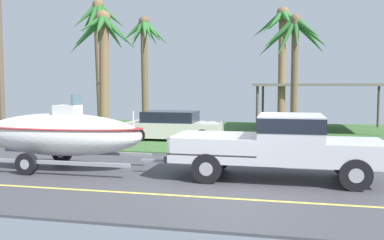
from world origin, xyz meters
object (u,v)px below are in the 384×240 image
(palm_tree_near_left, at_px, (102,43))
(palm_tree_far_left, at_px, (295,44))
(parked_sedan_near, at_px, (174,126))
(utility_pole, at_px, (0,47))
(palm_tree_near_right, at_px, (283,37))
(palm_tree_far_right, at_px, (145,44))
(carport_awning, at_px, (323,86))
(palm_tree_mid, at_px, (98,33))
(pickup_truck_towing, at_px, (289,143))
(boat_on_trailer, at_px, (60,134))

(palm_tree_near_left, relative_size, palm_tree_far_left, 1.06)
(parked_sedan_near, bearing_deg, utility_pole, -156.53)
(parked_sedan_near, relative_size, palm_tree_near_right, 0.66)
(palm_tree_far_left, height_order, palm_tree_far_right, palm_tree_far_right)
(palm_tree_far_left, xyz_separation_m, utility_pole, (-12.33, -2.31, -0.10))
(carport_awning, distance_m, palm_tree_mid, 12.55)
(palm_tree_near_left, bearing_deg, palm_tree_near_right, 33.00)
(pickup_truck_towing, bearing_deg, carport_awning, 81.72)
(pickup_truck_towing, height_order, utility_pole, utility_pole)
(pickup_truck_towing, bearing_deg, palm_tree_far_right, 122.91)
(palm_tree_far_left, distance_m, utility_pole, 12.55)
(palm_tree_mid, height_order, utility_pole, utility_pole)
(boat_on_trailer, bearing_deg, carport_awning, 55.87)
(palm_tree_near_left, relative_size, palm_tree_near_right, 0.89)
(carport_awning, relative_size, palm_tree_far_right, 1.08)
(boat_on_trailer, distance_m, palm_tree_far_right, 14.24)
(palm_tree_near_left, distance_m, palm_tree_far_right, 7.90)
(boat_on_trailer, height_order, utility_pole, utility_pole)
(parked_sedan_near, height_order, carport_awning, carport_awning)
(pickup_truck_towing, height_order, palm_tree_far_right, palm_tree_far_right)
(palm_tree_near_right, distance_m, palm_tree_mid, 9.39)
(palm_tree_far_left, relative_size, utility_pole, 0.68)
(palm_tree_far_right, bearing_deg, carport_awning, -2.87)
(pickup_truck_towing, relative_size, utility_pole, 0.72)
(parked_sedan_near, height_order, palm_tree_near_right, palm_tree_near_right)
(pickup_truck_towing, bearing_deg, palm_tree_near_right, 91.77)
(carport_awning, relative_size, palm_tree_near_right, 1.12)
(boat_on_trailer, xyz_separation_m, palm_tree_far_right, (-1.84, 13.52, 4.08))
(palm_tree_near_right, xyz_separation_m, palm_tree_far_left, (0.54, -4.09, -0.74))
(pickup_truck_towing, xyz_separation_m, parked_sedan_near, (-5.22, 7.29, -0.34))
(palm_tree_far_left, bearing_deg, utility_pole, -169.38)
(parked_sedan_near, height_order, utility_pole, utility_pole)
(palm_tree_near_left, distance_m, palm_tree_near_right, 9.20)
(pickup_truck_towing, distance_m, parked_sedan_near, 8.97)
(palm_tree_far_right, bearing_deg, utility_pole, -110.08)
(palm_tree_mid, bearing_deg, palm_tree_near_right, 16.27)
(pickup_truck_towing, height_order, carport_awning, carport_awning)
(carport_awning, bearing_deg, palm_tree_mid, -156.32)
(parked_sedan_near, height_order, palm_tree_far_left, palm_tree_far_left)
(palm_tree_near_left, bearing_deg, boat_on_trailer, -78.88)
(palm_tree_near_left, distance_m, utility_pole, 4.33)
(parked_sedan_near, relative_size, palm_tree_near_left, 0.74)
(parked_sedan_near, height_order, palm_tree_mid, palm_tree_mid)
(boat_on_trailer, relative_size, palm_tree_near_right, 0.98)
(carport_awning, relative_size, utility_pole, 0.91)
(palm_tree_near_left, bearing_deg, palm_tree_mid, 119.05)
(pickup_truck_towing, xyz_separation_m, carport_awning, (1.89, 12.99, 1.56))
(utility_pole, bearing_deg, palm_tree_mid, 53.59)
(pickup_truck_towing, relative_size, parked_sedan_near, 1.35)
(parked_sedan_near, relative_size, palm_tree_mid, 0.63)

